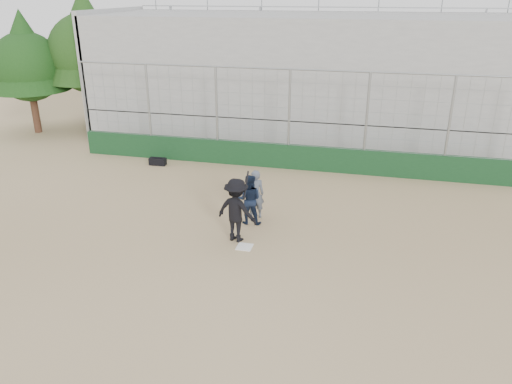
% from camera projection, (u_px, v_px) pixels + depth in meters
% --- Properties ---
extents(ground, '(90.00, 90.00, 0.00)m').
position_uv_depth(ground, '(245.00, 247.00, 14.23)').
color(ground, olive).
rests_on(ground, ground).
extents(home_plate, '(0.44, 0.44, 0.02)m').
position_uv_depth(home_plate, '(245.00, 247.00, 14.23)').
color(home_plate, white).
rests_on(home_plate, ground).
extents(backstop, '(18.10, 0.25, 4.04)m').
position_uv_depth(backstop, '(288.00, 146.00, 20.17)').
color(backstop, '#103317').
rests_on(backstop, ground).
extents(bleachers, '(20.25, 6.70, 6.98)m').
position_uv_depth(bleachers, '(308.00, 77.00, 23.89)').
color(bleachers, gray).
rests_on(bleachers, ground).
extents(tree_left, '(4.48, 4.48, 7.00)m').
position_uv_depth(tree_left, '(87.00, 42.00, 24.87)').
color(tree_left, '#332412').
rests_on(tree_left, ground).
extents(tree_right, '(3.84, 3.84, 6.00)m').
position_uv_depth(tree_right, '(26.00, 57.00, 24.30)').
color(tree_right, '#392014').
rests_on(tree_right, ground).
extents(batter_at_plate, '(1.37, 1.00, 2.04)m').
position_uv_depth(batter_at_plate, '(236.00, 210.00, 14.31)').
color(batter_at_plate, black).
rests_on(batter_at_plate, ground).
extents(catcher_crouched, '(0.83, 0.67, 1.11)m').
position_uv_depth(catcher_crouched, '(249.00, 207.00, 15.47)').
color(catcher_crouched, black).
rests_on(catcher_crouched, ground).
extents(umpire, '(0.70, 0.59, 1.46)m').
position_uv_depth(umpire, '(255.00, 197.00, 15.82)').
color(umpire, '#4B535F').
rests_on(umpire, ground).
extents(equipment_bag, '(0.70, 0.31, 0.34)m').
position_uv_depth(equipment_bag, '(158.00, 161.00, 20.85)').
color(equipment_bag, black).
rests_on(equipment_bag, ground).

